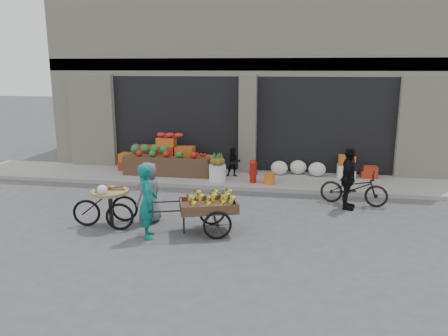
% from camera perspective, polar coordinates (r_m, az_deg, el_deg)
% --- Properties ---
extents(ground, '(80.00, 80.00, 0.00)m').
position_cam_1_polar(ground, '(9.92, -0.48, -7.74)').
color(ground, '#424244').
rests_on(ground, ground).
extents(sidewalk, '(18.00, 2.20, 0.12)m').
position_cam_1_polar(sidewalk, '(13.77, 2.59, -1.51)').
color(sidewalk, gray).
rests_on(sidewalk, ground).
extents(building, '(14.00, 6.45, 7.00)m').
position_cam_1_polar(building, '(17.24, 4.43, 12.54)').
color(building, beige).
rests_on(building, ground).
extents(fruit_display, '(3.10, 1.12, 1.24)m').
position_cam_1_polar(fruit_display, '(14.41, -7.07, 1.57)').
color(fruit_display, '#A62C17').
rests_on(fruit_display, sidewalk).
extents(pineapple_bin, '(0.52, 0.52, 0.50)m').
position_cam_1_polar(pineapple_bin, '(13.33, -0.87, -0.61)').
color(pineapple_bin, silver).
rests_on(pineapple_bin, sidewalk).
extents(fire_hydrant, '(0.22, 0.22, 0.71)m').
position_cam_1_polar(fire_hydrant, '(13.09, 3.82, -0.29)').
color(fire_hydrant, '#A5140F').
rests_on(fire_hydrant, sidewalk).
extents(orange_bucket, '(0.32, 0.32, 0.30)m').
position_cam_1_polar(orange_bucket, '(13.06, 5.97, -1.43)').
color(orange_bucket, orange).
rests_on(orange_bucket, sidewalk).
extents(right_bay_goods, '(3.35, 0.60, 0.70)m').
position_cam_1_polar(right_bay_goods, '(14.20, 13.45, 0.04)').
color(right_bay_goods, silver).
rests_on(right_bay_goods, sidewalk).
extents(seated_person, '(0.51, 0.43, 0.93)m').
position_cam_1_polar(seated_person, '(13.79, 1.23, 0.77)').
color(seated_person, black).
rests_on(seated_person, sidewalk).
extents(banana_cart, '(2.23, 1.42, 0.87)m').
position_cam_1_polar(banana_cart, '(9.44, -2.32, -4.80)').
color(banana_cart, brown).
rests_on(banana_cart, ground).
extents(vendor_woman, '(0.55, 0.67, 1.59)m').
position_cam_1_polar(vendor_woman, '(9.26, -9.96, -4.29)').
color(vendor_woman, '#0D675E').
rests_on(vendor_woman, ground).
extents(tricycle_cart, '(1.46, 0.99, 0.95)m').
position_cam_1_polar(tricycle_cart, '(10.17, -14.65, -4.30)').
color(tricycle_cart, '#9E7F51').
rests_on(tricycle_cart, ground).
extents(vendor_grey, '(0.67, 0.81, 1.42)m').
position_cam_1_polar(vendor_grey, '(10.18, -9.74, -3.18)').
color(vendor_grey, slate).
rests_on(vendor_grey, ground).
extents(bicycle, '(1.80, 0.95, 0.90)m').
position_cam_1_polar(bicycle, '(11.87, 16.60, -2.50)').
color(bicycle, black).
rests_on(bicycle, ground).
extents(cyclist, '(0.58, 0.99, 1.59)m').
position_cam_1_polar(cyclist, '(11.38, 15.93, -1.32)').
color(cyclist, black).
rests_on(cyclist, ground).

